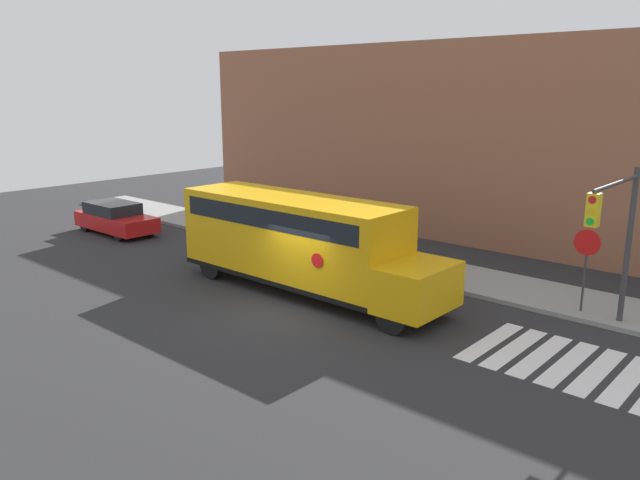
% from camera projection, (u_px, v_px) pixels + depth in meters
% --- Properties ---
extents(ground_plane, '(60.00, 60.00, 0.00)m').
position_uv_depth(ground_plane, '(287.00, 312.00, 19.12)').
color(ground_plane, '#28282B').
extents(sidewalk_strip, '(44.00, 3.00, 0.15)m').
position_uv_depth(sidewalk_strip, '(406.00, 266.00, 23.84)').
color(sidewalk_strip, gray).
rests_on(sidewalk_strip, ground).
extents(building_backdrop, '(32.00, 4.00, 8.70)m').
position_uv_depth(building_backdrop, '(491.00, 142.00, 27.57)').
color(building_backdrop, '#935B42').
rests_on(building_backdrop, ground).
extents(crosswalk_stripes, '(4.70, 3.20, 0.01)m').
position_uv_depth(crosswalk_stripes, '(568.00, 363.00, 15.55)').
color(crosswalk_stripes, white).
rests_on(crosswalk_stripes, ground).
extents(school_bus, '(10.00, 2.57, 3.18)m').
position_uv_depth(school_bus, '(300.00, 238.00, 20.73)').
color(school_bus, '#EAA80F').
rests_on(school_bus, ground).
extents(parked_car, '(4.55, 1.83, 1.45)m').
position_uv_depth(parked_car, '(115.00, 218.00, 29.44)').
color(parked_car, red).
rests_on(parked_car, ground).
extents(stop_sign, '(0.77, 0.10, 2.68)m').
position_uv_depth(stop_sign, '(586.00, 258.00, 18.36)').
color(stop_sign, '#38383A').
rests_on(stop_sign, ground).
extents(traffic_light, '(0.28, 3.58, 4.59)m').
position_uv_depth(traffic_light, '(617.00, 228.00, 16.38)').
color(traffic_light, '#38383A').
rests_on(traffic_light, ground).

